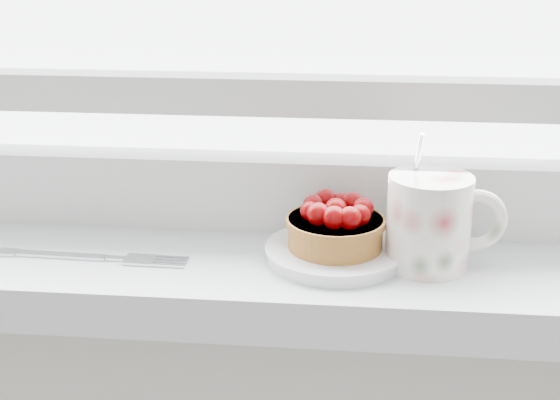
# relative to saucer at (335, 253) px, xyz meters

# --- Properties ---
(saucer) EXTENTS (0.12, 0.12, 0.01)m
(saucer) POSITION_rel_saucer_xyz_m (0.00, 0.00, 0.00)
(saucer) COLOR white
(saucer) RESTS_ON windowsill
(raspberry_tart) EXTENTS (0.09, 0.09, 0.05)m
(raspberry_tart) POSITION_rel_saucer_xyz_m (0.00, -0.00, 0.03)
(raspberry_tart) COLOR brown
(raspberry_tart) RESTS_ON saucer
(floral_mug) EXTENTS (0.11, 0.08, 0.12)m
(floral_mug) POSITION_rel_saucer_xyz_m (0.08, -0.00, 0.04)
(floral_mug) COLOR white
(floral_mug) RESTS_ON windowsill
(fork) EXTENTS (0.17, 0.02, 0.00)m
(fork) POSITION_rel_saucer_xyz_m (-0.22, -0.02, -0.00)
(fork) COLOR silver
(fork) RESTS_ON windowsill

